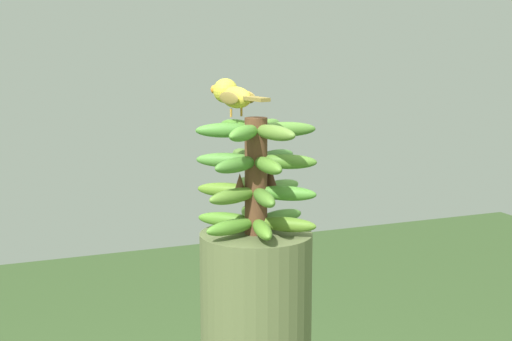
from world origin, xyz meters
The scene contains 2 objects.
banana_bunch centered at (0.00, 0.00, 1.29)m, with size 0.28×0.27×0.26m.
perched_bird centered at (-0.05, -0.04, 1.47)m, with size 0.21×0.07×0.08m.
Camera 1 is at (1.62, -0.67, 1.61)m, focal length 56.54 mm.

